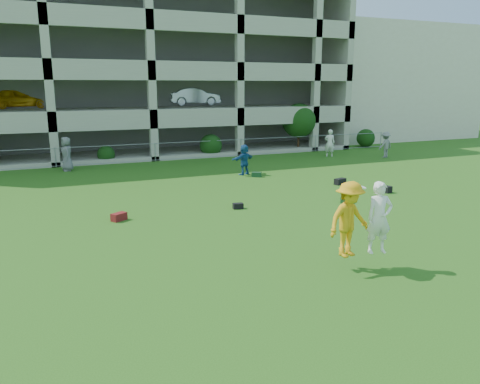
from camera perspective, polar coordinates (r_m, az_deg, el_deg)
name	(u,v)px	position (r m, az deg, el deg)	size (l,w,h in m)	color
ground	(308,260)	(13.41, 8.32, -8.19)	(100.00, 100.00, 0.00)	#235114
stucco_building	(364,83)	(48.68, 14.93, 12.70)	(16.00, 14.00, 10.00)	beige
bystander_c	(67,154)	(28.50, -20.37, 4.38)	(0.95, 0.62, 1.95)	slate
bystander_d	(244,160)	(25.57, 0.52, 3.97)	(1.54, 0.49, 1.66)	#1D4C85
bystander_e	(330,143)	(32.80, 10.87, 5.89)	(0.68, 0.45, 1.86)	white
bystander_f	(385,145)	(33.28, 17.30, 5.52)	(1.12, 0.64, 1.73)	gray
bag_red_a	(119,217)	(17.52, -14.54, -2.94)	(0.55, 0.30, 0.28)	#5C0F17
bag_black_b	(238,206)	(18.58, -0.24, -1.71)	(0.40, 0.25, 0.22)	black
bag_green_c	(346,199)	(20.04, 12.84, -0.89)	(0.50, 0.35, 0.26)	#133619
crate_d	(387,189)	(22.37, 17.47, 0.31)	(0.35, 0.35, 0.30)	black
bag_black_e	(340,181)	(23.64, 12.11, 1.27)	(0.60, 0.30, 0.30)	black
bag_green_g	(257,175)	(25.07, 2.03, 2.14)	(0.50, 0.30, 0.25)	#12331B
frisbee_contest	(357,219)	(12.56, 14.02, -3.20)	(1.91, 0.97, 2.01)	orange
parking_garage	(127,69)	(38.94, -13.57, 14.33)	(30.00, 14.00, 12.00)	#9E998C
fence	(155,152)	(30.66, -10.30, 4.84)	(36.06, 0.06, 1.20)	gray
shrub_row	(218,134)	(32.51, -2.67, 7.07)	(34.38, 2.52, 3.50)	#163D11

